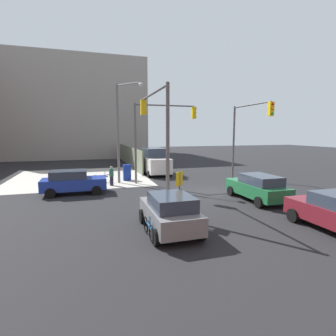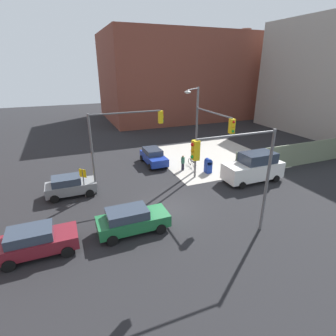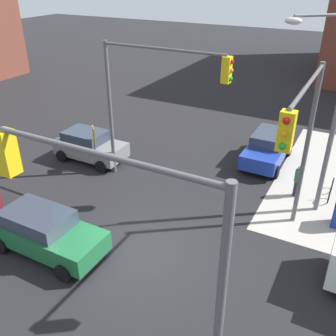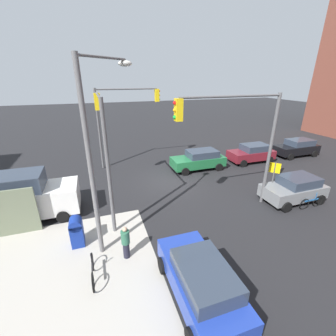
{
  "view_description": "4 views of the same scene",
  "coord_description": "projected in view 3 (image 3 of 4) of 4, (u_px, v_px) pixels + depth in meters",
  "views": [
    {
      "loc": [
        -16.6,
        8.18,
        4.13
      ],
      "look_at": [
        1.19,
        2.75,
        1.64
      ],
      "focal_mm": 28.0,
      "sensor_mm": 36.0,
      "label": 1
    },
    {
      "loc": [
        -6.32,
        -15.42,
        9.76
      ],
      "look_at": [
        1.14,
        2.89,
        1.99
      ],
      "focal_mm": 28.0,
      "sensor_mm": 36.0,
      "label": 2
    },
    {
      "loc": [
        5.91,
        -9.13,
        9.27
      ],
      "look_at": [
        -0.79,
        3.39,
        1.66
      ],
      "focal_mm": 40.0,
      "sensor_mm": 36.0,
      "label": 3
    },
    {
      "loc": [
        4.92,
        14.25,
        7.23
      ],
      "look_at": [
        0.82,
        2.02,
        2.01
      ],
      "focal_mm": 24.0,
      "sensor_mm": 36.0,
      "label": 4
    }
  ],
  "objects": [
    {
      "name": "coupe_gray",
      "position": [
        90.0,
        146.0,
        20.09
      ],
      "size": [
        3.82,
        2.02,
        1.62
      ],
      "color": "slate",
      "rests_on": "ground"
    },
    {
      "name": "bicycle_at_crosswalk",
      "position": [
        97.0,
        146.0,
        21.26
      ],
      "size": [
        1.75,
        0.05,
        0.97
      ],
      "color": "black",
      "rests_on": "ground"
    },
    {
      "name": "traffic_signal_se_corner",
      "position": [
        126.0,
        241.0,
        7.22
      ],
      "size": [
        5.26,
        0.36,
        6.5
      ],
      "color": "#59595B",
      "rests_on": "ground"
    },
    {
      "name": "warning_sign_two_way",
      "position": [
        94.0,
        141.0,
        18.67
      ],
      "size": [
        0.48,
        0.48,
        2.4
      ],
      "color": "#4C4C4C",
      "rests_on": "ground"
    },
    {
      "name": "traffic_signal_ne_corner",
      "position": [
        302.0,
        135.0,
        11.77
      ],
      "size": [
        0.36,
        5.41,
        6.5
      ],
      "color": "#59595B",
      "rests_on": "ground"
    },
    {
      "name": "traffic_signal_nw_corner",
      "position": [
        152.0,
        89.0,
        16.14
      ],
      "size": [
        6.0,
        0.36,
        6.5
      ],
      "color": "#59595B",
      "rests_on": "ground"
    },
    {
      "name": "bicycle_leaning_on_fence",
      "position": [
        331.0,
        190.0,
        17.03
      ],
      "size": [
        0.05,
        1.75,
        0.97
      ],
      "color": "black",
      "rests_on": "ground"
    },
    {
      "name": "hatchback_blue",
      "position": [
        268.0,
        147.0,
        19.87
      ],
      "size": [
        2.02,
        4.19,
        1.62
      ],
      "color": "#1E389E",
      "rests_on": "ground"
    },
    {
      "name": "ground_plane",
      "position": [
        144.0,
        250.0,
        13.94
      ],
      "size": [
        120.0,
        120.0,
        0.0
      ],
      "primitive_type": "plane",
      "color": "black"
    },
    {
      "name": "sedan_green",
      "position": [
        45.0,
        231.0,
        13.55
      ],
      "size": [
        4.42,
        2.02,
        1.62
      ],
      "color": "#1E6638",
      "rests_on": "ground"
    },
    {
      "name": "street_lamp_corner",
      "position": [
        330.0,
        106.0,
        13.98
      ],
      "size": [
        2.18,
        1.86,
        8.0
      ],
      "color": "slate",
      "rests_on": "ground"
    },
    {
      "name": "pedestrian_crossing",
      "position": [
        298.0,
        181.0,
        16.86
      ],
      "size": [
        0.36,
        0.36,
        1.55
      ],
      "rotation": [
        0.0,
        0.0,
        1.44
      ],
      "color": "#2D664C",
      "rests_on": "ground"
    }
  ]
}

